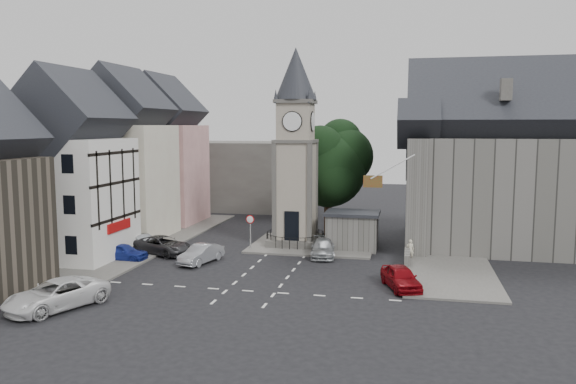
% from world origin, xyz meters
% --- Properties ---
extents(ground, '(120.00, 120.00, 0.00)m').
position_xyz_m(ground, '(0.00, 0.00, 0.00)').
color(ground, black).
rests_on(ground, ground).
extents(pavement_west, '(6.00, 30.00, 0.14)m').
position_xyz_m(pavement_west, '(-12.50, 6.00, 0.07)').
color(pavement_west, '#595651').
rests_on(pavement_west, ground).
extents(pavement_east, '(6.00, 26.00, 0.14)m').
position_xyz_m(pavement_east, '(12.00, 8.00, 0.07)').
color(pavement_east, '#595651').
rests_on(pavement_east, ground).
extents(central_island, '(10.00, 8.00, 0.16)m').
position_xyz_m(central_island, '(1.50, 8.00, 0.08)').
color(central_island, '#595651').
rests_on(central_island, ground).
extents(road_markings, '(20.00, 8.00, 0.01)m').
position_xyz_m(road_markings, '(0.00, -5.50, 0.01)').
color(road_markings, silver).
rests_on(road_markings, ground).
extents(clock_tower, '(4.86, 4.86, 16.25)m').
position_xyz_m(clock_tower, '(0.00, 7.99, 8.12)').
color(clock_tower, '#4C4944').
rests_on(clock_tower, ground).
extents(stone_shelter, '(4.30, 3.30, 3.08)m').
position_xyz_m(stone_shelter, '(4.80, 7.50, 1.55)').
color(stone_shelter, '#5B5954').
rests_on(stone_shelter, ground).
extents(town_tree, '(7.20, 7.20, 10.80)m').
position_xyz_m(town_tree, '(2.00, 13.00, 6.97)').
color(town_tree, black).
rests_on(town_tree, ground).
extents(warning_sign_post, '(0.70, 0.19, 2.85)m').
position_xyz_m(warning_sign_post, '(-3.20, 5.43, 2.03)').
color(warning_sign_post, black).
rests_on(warning_sign_post, ground).
extents(terrace_pink, '(8.10, 7.60, 12.80)m').
position_xyz_m(terrace_pink, '(-15.50, 16.00, 6.58)').
color(terrace_pink, tan).
rests_on(terrace_pink, ground).
extents(terrace_cream, '(8.10, 7.60, 12.80)m').
position_xyz_m(terrace_cream, '(-15.50, 8.00, 6.58)').
color(terrace_cream, beige).
rests_on(terrace_cream, ground).
extents(terrace_tudor, '(8.10, 7.60, 12.00)m').
position_xyz_m(terrace_tudor, '(-15.50, 0.00, 6.19)').
color(terrace_tudor, silver).
rests_on(terrace_tudor, ground).
extents(backdrop_west, '(20.00, 10.00, 8.00)m').
position_xyz_m(backdrop_west, '(-12.00, 28.00, 4.00)').
color(backdrop_west, '#4C4944').
rests_on(backdrop_west, ground).
extents(east_building, '(14.40, 11.40, 12.60)m').
position_xyz_m(east_building, '(15.59, 11.00, 6.26)').
color(east_building, '#5B5954').
rests_on(east_building, ground).
extents(east_boundary_wall, '(0.40, 16.00, 0.90)m').
position_xyz_m(east_boundary_wall, '(9.20, 10.00, 0.45)').
color(east_boundary_wall, '#5B5954').
rests_on(east_boundary_wall, ground).
extents(flagpole, '(3.68, 0.10, 2.74)m').
position_xyz_m(flagpole, '(8.00, 4.00, 7.00)').
color(flagpole, white).
rests_on(flagpole, ground).
extents(car_west_blue, '(3.83, 1.64, 1.29)m').
position_xyz_m(car_west_blue, '(-11.50, 0.03, 0.64)').
color(car_west_blue, navy).
rests_on(car_west_blue, ground).
extents(car_west_silver, '(4.10, 3.17, 1.30)m').
position_xyz_m(car_west_silver, '(-11.50, 3.21, 0.65)').
color(car_west_silver, gray).
rests_on(car_west_silver, ground).
extents(car_west_grey, '(5.57, 3.96, 1.41)m').
position_xyz_m(car_west_grey, '(-9.42, 2.50, 0.71)').
color(car_west_grey, '#2A2A2C').
rests_on(car_west_grey, ground).
extents(car_island_silver, '(2.44, 4.33, 1.35)m').
position_xyz_m(car_island_silver, '(-5.50, 0.50, 0.68)').
color(car_island_silver, '#9DA0A6').
rests_on(car_island_silver, ground).
extents(car_island_east, '(2.40, 4.61, 1.28)m').
position_xyz_m(car_island_east, '(2.85, 4.50, 0.64)').
color(car_island_east, '#989C9F').
rests_on(car_island_east, ground).
extents(car_east_red, '(2.97, 4.47, 1.42)m').
position_xyz_m(car_east_red, '(8.85, -3.00, 0.71)').
color(car_east_red, maroon).
rests_on(car_east_red, ground).
extents(van_sw_white, '(4.68, 6.23, 1.57)m').
position_xyz_m(van_sw_white, '(-9.50, -10.89, 0.79)').
color(van_sw_white, silver).
rests_on(van_sw_white, ground).
extents(pedestrian, '(0.57, 0.38, 1.54)m').
position_xyz_m(pedestrian, '(9.40, 4.82, 0.77)').
color(pedestrian, beige).
rests_on(pedestrian, ground).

